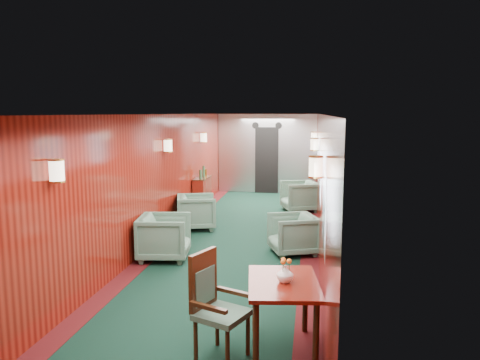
# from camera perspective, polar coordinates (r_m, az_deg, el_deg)

# --- Properties ---
(room) EXTENTS (12.00, 12.10, 2.40)m
(room) POSITION_cam_1_polar(r_m,az_deg,el_deg) (8.34, -0.58, 2.76)
(room) COLOR black
(room) RESTS_ON ground
(bulkhead) EXTENTS (2.98, 0.17, 2.39)m
(bulkhead) POSITION_cam_1_polar(r_m,az_deg,el_deg) (14.23, 3.30, 3.18)
(bulkhead) COLOR silver
(bulkhead) RESTS_ON ground
(windows_right) EXTENTS (0.02, 8.60, 0.80)m
(windows_right) POSITION_cam_1_polar(r_m,az_deg,el_deg) (8.50, 9.64, 1.49)
(windows_right) COLOR silver
(windows_right) RESTS_ON ground
(wall_sconces) EXTENTS (2.97, 7.97, 0.25)m
(wall_sconces) POSITION_cam_1_polar(r_m,az_deg,el_deg) (8.89, 0.01, 4.10)
(wall_sconces) COLOR #FFEEC6
(wall_sconces) RESTS_ON ground
(dining_table) EXTENTS (0.82, 1.08, 0.75)m
(dining_table) POSITION_cam_1_polar(r_m,az_deg,el_deg) (4.87, 5.28, -13.52)
(dining_table) COLOR maroon
(dining_table) RESTS_ON ground
(side_chair) EXTENTS (0.61, 0.62, 1.06)m
(side_chair) POSITION_cam_1_polar(r_m,az_deg,el_deg) (4.80, -3.26, -14.46)
(side_chair) COLOR #1C4236
(side_chair) RESTS_ON ground
(credenza) EXTENTS (0.29, 0.93, 1.11)m
(credenza) POSITION_cam_1_polar(r_m,az_deg,el_deg) (11.72, -4.62, -1.63)
(credenza) COLOR maroon
(credenza) RESTS_ON ground
(flower_vase) EXTENTS (0.22, 0.22, 0.17)m
(flower_vase) POSITION_cam_1_polar(r_m,az_deg,el_deg) (4.78, 5.52, -11.31)
(flower_vase) COLOR white
(flower_vase) RESTS_ON dining_table
(armchair_left_near) EXTENTS (0.92, 0.90, 0.75)m
(armchair_left_near) POSITION_cam_1_polar(r_m,az_deg,el_deg) (7.94, -9.20, -6.88)
(armchair_left_near) COLOR #1C4236
(armchair_left_near) RESTS_ON ground
(armchair_left_far) EXTENTS (0.98, 0.96, 0.73)m
(armchair_left_far) POSITION_cam_1_polar(r_m,az_deg,el_deg) (9.88, -5.31, -3.88)
(armchair_left_far) COLOR #1C4236
(armchair_left_far) RESTS_ON ground
(armchair_right_near) EXTENTS (0.97, 0.96, 0.69)m
(armchair_right_near) POSITION_cam_1_polar(r_m,az_deg,el_deg) (8.18, 6.44, -6.58)
(armchair_right_near) COLOR #1C4236
(armchair_right_near) RESTS_ON ground
(armchair_right_far) EXTENTS (1.04, 1.03, 0.75)m
(armchair_right_far) POSITION_cam_1_polar(r_m,az_deg,el_deg) (11.69, 7.25, -1.97)
(armchair_right_far) COLOR #1C4236
(armchair_right_far) RESTS_ON ground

